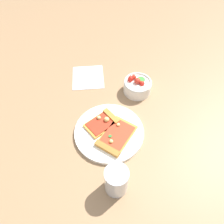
# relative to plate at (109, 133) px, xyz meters

# --- Properties ---
(ground_plane) EXTENTS (2.40, 2.40, 0.00)m
(ground_plane) POSITION_rel_plate_xyz_m (0.00, 0.03, -0.01)
(ground_plane) COLOR #93704C
(ground_plane) RESTS_ON ground
(plate) EXTENTS (0.25, 0.25, 0.01)m
(plate) POSITION_rel_plate_xyz_m (0.00, 0.00, 0.00)
(plate) COLOR white
(plate) RESTS_ON ground_plane
(pizza_slice_near) EXTENTS (0.17, 0.14, 0.02)m
(pizza_slice_near) POSITION_rel_plate_xyz_m (-0.02, -0.03, 0.01)
(pizza_slice_near) COLOR gold
(pizza_slice_near) RESTS_ON plate
(pizza_slice_far) EXTENTS (0.14, 0.13, 0.03)m
(pizza_slice_far) POSITION_rel_plate_xyz_m (0.04, 0.03, 0.01)
(pizza_slice_far) COLOR gold
(pizza_slice_far) RESTS_ON plate
(salad_bowl) EXTENTS (0.11, 0.11, 0.07)m
(salad_bowl) POSITION_rel_plate_xyz_m (0.23, -0.08, 0.02)
(salad_bowl) COLOR white
(salad_bowl) RESTS_ON ground_plane
(soda_glass) EXTENTS (0.07, 0.07, 0.11)m
(soda_glass) POSITION_rel_plate_xyz_m (-0.19, -0.06, 0.04)
(soda_glass) COLOR silver
(soda_glass) RESTS_ON ground_plane
(paper_napkin) EXTENTS (0.18, 0.17, 0.00)m
(paper_napkin) POSITION_rel_plate_xyz_m (0.28, 0.14, -0.01)
(paper_napkin) COLOR white
(paper_napkin) RESTS_ON ground_plane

